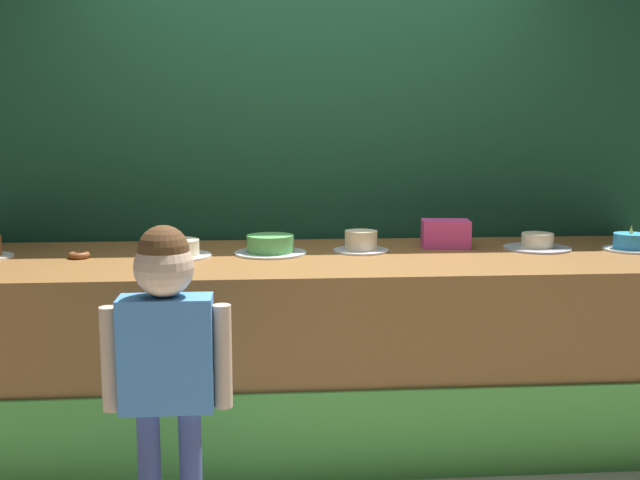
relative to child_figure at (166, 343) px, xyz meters
name	(u,v)px	position (x,y,z in m)	size (l,w,h in m)	color
ground_plane	(327,480)	(0.60, 0.46, -0.75)	(12.00, 12.00, 0.00)	#ADA38E
stage_platform	(318,345)	(0.60, 1.00, -0.31)	(3.71, 1.11, 0.88)	brown
curtain_backdrop	(309,143)	(0.60, 1.65, 0.66)	(4.17, 0.08, 2.82)	#19472D
child_figure	(166,343)	(0.00, 0.00, 0.00)	(0.45, 0.21, 1.17)	#3F4C8C
pink_box	(446,234)	(1.28, 1.21, 0.20)	(0.24, 0.16, 0.14)	#EA479F
donut	(79,255)	(-0.53, 1.02, 0.14)	(0.10, 0.10, 0.03)	brown
cake_left	(176,249)	(-0.07, 1.03, 0.16)	(0.34, 0.34, 0.08)	white
cake_center_left	(270,246)	(0.38, 1.08, 0.17)	(0.35, 0.35, 0.09)	silver
cake_center_right	(361,243)	(0.83, 1.11, 0.17)	(0.28, 0.28, 0.10)	silver
cake_right	(537,243)	(1.73, 1.11, 0.16)	(0.34, 0.34, 0.08)	silver
cake_far_right	(630,243)	(2.18, 1.04, 0.17)	(0.26, 0.26, 0.13)	white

